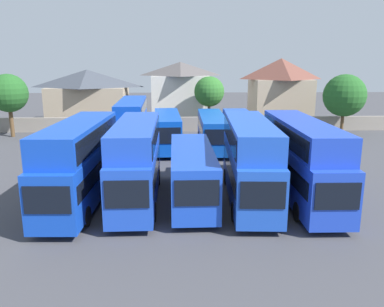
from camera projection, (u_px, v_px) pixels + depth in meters
The scene contains 17 objects.
ground at pixel (187, 143), 42.06m from camera, with size 140.00×140.00×0.00m, color #424247.
depot_boundary_wall at pixel (186, 124), 49.02m from camera, with size 56.00×0.50×1.80m, color gray.
bus_1 at pixel (80, 159), 23.64m from camera, with size 2.93×11.21×5.05m.
bus_2 at pixel (137, 158), 24.02m from camera, with size 2.69×10.70×5.00m.
bus_3 at pixel (192, 171), 24.29m from camera, with size 2.76×10.12×3.37m.
bus_4 at pixel (249, 157), 24.17m from camera, with size 3.15×11.11×5.04m.
bus_5 at pixel (301, 156), 24.54m from camera, with size 2.74×11.97×5.00m.
bus_6 at pixel (132, 122), 38.72m from camera, with size 2.96×12.07×4.87m.
bus_7 at pixel (167, 129), 38.85m from camera, with size 2.96×10.44×3.53m.
bus_8 at pixel (212, 129), 39.16m from camera, with size 2.60×11.25×3.37m.
bus_9 at pixel (241, 129), 39.43m from camera, with size 2.75×10.25×3.43m.
house_terrace_left at pixel (88, 96), 55.90m from camera, with size 11.48×6.88×7.50m.
house_terrace_centre at pixel (181, 91), 56.74m from camera, with size 8.45×7.85×8.57m.
house_terrace_right at pixel (280, 90), 56.03m from camera, with size 8.46×7.83×9.08m.
tree_left_of_lot at pixel (8, 93), 44.45m from camera, with size 4.38×4.38×7.28m.
tree_behind_wall at pixel (345, 96), 46.86m from camera, with size 5.10×5.10×7.17m.
tree_right_of_lot at pixel (209, 92), 50.66m from camera, with size 3.94×3.94×6.76m.
Camera 1 is at (-0.90, -23.18, 8.63)m, focal length 36.27 mm.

